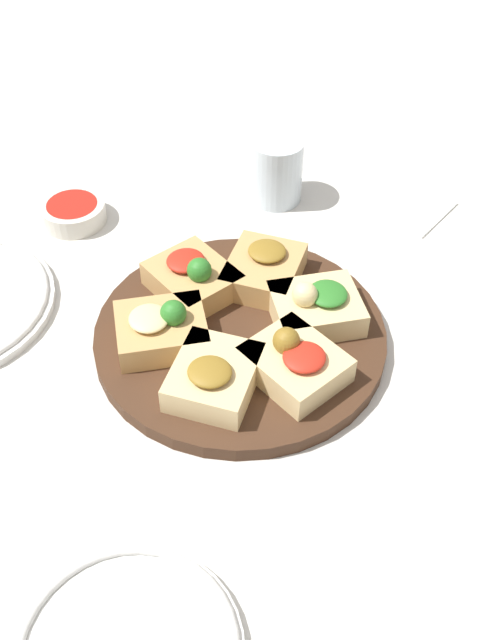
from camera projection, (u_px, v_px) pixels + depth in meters
name	position (u px, v px, depth m)	size (l,w,h in m)	color
ground_plane	(240.00, 341.00, 0.86)	(3.00, 3.00, 0.00)	silver
serving_board	(240.00, 336.00, 0.85)	(0.33, 0.33, 0.02)	#422819
focaccia_slice_0	(316.00, 307.00, 0.85)	(0.11, 0.12, 0.05)	#E5C689
focaccia_slice_1	(264.00, 269.00, 0.89)	(0.13, 0.13, 0.04)	tan
focaccia_slice_2	(193.00, 277.00, 0.88)	(0.11, 0.09, 0.05)	tan
focaccia_slice_3	(162.00, 328.00, 0.82)	(0.11, 0.12, 0.05)	tan
focaccia_slice_4	(214.00, 377.00, 0.77)	(0.13, 0.13, 0.04)	#E5C689
focaccia_slice_5	(295.00, 362.00, 0.79)	(0.11, 0.10, 0.05)	#E5C689
water_glass	(276.00, 170.00, 1.03)	(0.07, 0.07, 0.09)	silver
napkin_stack	(403.00, 203.00, 1.04)	(0.12, 0.10, 0.01)	white
dipping_bowl	(73.00, 212.00, 1.01)	(0.09, 0.09, 0.03)	silver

